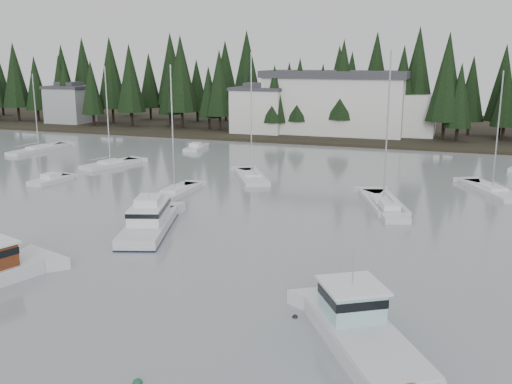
% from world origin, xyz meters
% --- Properties ---
extents(ground, '(260.00, 260.00, 0.00)m').
position_xyz_m(ground, '(0.00, 0.00, 0.00)').
color(ground, gray).
rests_on(ground, ground).
extents(far_shore_land, '(240.00, 54.00, 1.00)m').
position_xyz_m(far_shore_land, '(0.00, 97.00, 0.00)').
color(far_shore_land, black).
rests_on(far_shore_land, ground).
extents(conifer_treeline, '(200.00, 22.00, 20.00)m').
position_xyz_m(conifer_treeline, '(0.00, 86.00, 0.00)').
color(conifer_treeline, black).
rests_on(conifer_treeline, ground).
extents(house_west, '(9.54, 7.42, 8.75)m').
position_xyz_m(house_west, '(-18.00, 79.00, 4.65)').
color(house_west, silver).
rests_on(house_west, ground).
extents(house_far_west, '(8.48, 7.42, 8.25)m').
position_xyz_m(house_far_west, '(-60.00, 81.00, 4.40)').
color(house_far_west, '#999EA0').
rests_on(house_far_west, ground).
extents(harbor_inn, '(29.50, 11.50, 10.90)m').
position_xyz_m(harbor_inn, '(-2.96, 82.34, 5.78)').
color(harbor_inn, silver).
rests_on(harbor_inn, ground).
extents(cabin_cruiser_center, '(6.04, 10.51, 4.31)m').
position_xyz_m(cabin_cruiser_center, '(-7.42, 20.72, 0.65)').
color(cabin_cruiser_center, silver).
rests_on(cabin_cruiser_center, ground).
extents(lobster_boat_teal, '(7.54, 9.51, 5.11)m').
position_xyz_m(lobster_boat_teal, '(11.76, 7.55, 0.61)').
color(lobster_boat_teal, silver).
rests_on(lobster_boat_teal, ground).
extents(sailboat_1, '(2.49, 8.31, 13.55)m').
position_xyz_m(sailboat_1, '(-11.19, 32.53, 0.09)').
color(sailboat_1, silver).
rests_on(sailboat_1, ground).
extents(sailboat_2, '(4.91, 8.52, 13.16)m').
position_xyz_m(sailboat_2, '(-26.30, 44.01, 0.08)').
color(sailboat_2, silver).
rests_on(sailboat_2, ground).
extents(sailboat_4, '(6.42, 9.43, 12.96)m').
position_xyz_m(sailboat_4, '(19.40, 44.27, 0.07)').
color(sailboat_4, silver).
rests_on(sailboat_4, ground).
extents(sailboat_5, '(6.69, 8.90, 14.80)m').
position_xyz_m(sailboat_5, '(-6.44, 42.49, 0.09)').
color(sailboat_5, silver).
rests_on(sailboat_5, ground).
extents(sailboat_6, '(2.95, 11.10, 11.89)m').
position_xyz_m(sailboat_6, '(-43.46, 51.13, 0.06)').
color(sailboat_6, silver).
rests_on(sailboat_6, ground).
extents(sailboat_9, '(5.80, 9.47, 14.92)m').
position_xyz_m(sailboat_9, '(9.39, 35.49, 0.08)').
color(sailboat_9, silver).
rests_on(sailboat_9, ground).
extents(runabout_0, '(2.78, 5.35, 1.42)m').
position_xyz_m(runabout_0, '(-27.04, 33.33, 0.13)').
color(runabout_0, silver).
rests_on(runabout_0, ground).
extents(runabout_1, '(4.28, 7.32, 1.42)m').
position_xyz_m(runabout_1, '(10.33, 32.54, 0.13)').
color(runabout_1, silver).
rests_on(runabout_1, ground).
extents(runabout_3, '(2.92, 6.06, 1.42)m').
position_xyz_m(runabout_3, '(-21.76, 60.08, 0.13)').
color(runabout_3, silver).
rests_on(runabout_3, ground).
extents(mooring_buoy_green, '(0.44, 0.44, 0.44)m').
position_xyz_m(mooring_buoy_green, '(3.21, 1.05, 0.00)').
color(mooring_buoy_green, '#145933').
rests_on(mooring_buoy_green, ground).
extents(mooring_buoy_dark, '(0.32, 0.32, 0.32)m').
position_xyz_m(mooring_buoy_dark, '(7.90, 9.47, 0.00)').
color(mooring_buoy_dark, black).
rests_on(mooring_buoy_dark, ground).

